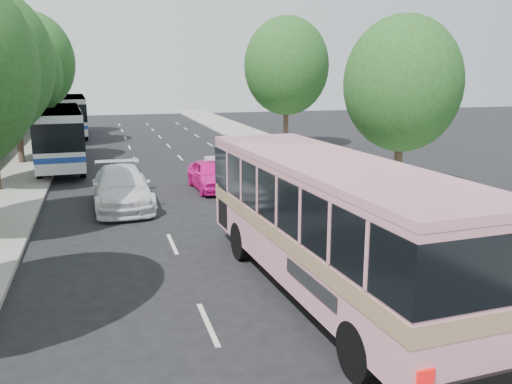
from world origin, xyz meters
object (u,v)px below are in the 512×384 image
object	(u,v)px
pink_taxi	(211,175)
tour_coach_rear	(70,112)
white_pickup	(122,188)
tour_coach_front	(59,132)
pink_bus	(328,212)

from	to	relation	value
pink_taxi	tour_coach_rear	size ratio (longest dim) A/B	0.36
white_pickup	tour_coach_front	size ratio (longest dim) A/B	0.49
pink_taxi	tour_coach_front	distance (m)	11.42
tour_coach_front	tour_coach_rear	size ratio (longest dim) A/B	1.01
pink_taxi	pink_bus	bearing A→B (deg)	-91.13
pink_taxi	tour_coach_front	world-z (taller)	tour_coach_front
white_pickup	tour_coach_rear	distance (m)	27.68
pink_taxi	tour_coach_front	xyz separation A→B (m)	(-7.25, 8.72, 1.35)
white_pickup	pink_bus	bearing A→B (deg)	-68.76
pink_taxi	white_pickup	xyz separation A→B (m)	(-4.23, -2.31, 0.11)
pink_taxi	tour_coach_front	size ratio (longest dim) A/B	0.36
pink_taxi	white_pickup	distance (m)	4.82
pink_bus	tour_coach_front	xyz separation A→B (m)	(-7.55, 21.82, -0.10)
pink_bus	tour_coach_rear	distance (m)	39.02
tour_coach_rear	white_pickup	bearing A→B (deg)	-86.19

